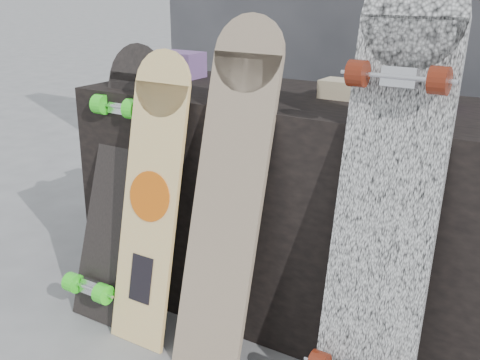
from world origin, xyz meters
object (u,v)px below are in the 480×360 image
Objects in this scene: skateboard_dark at (115,179)px; longboard_celtic at (230,186)px; vendor_table at (305,208)px; longboard_cascadia at (387,195)px; longboard_geisha at (151,192)px.

longboard_celtic is at bearing -2.89° from skateboard_dark.
vendor_table is at bearing 77.94° from longboard_celtic.
longboard_cascadia is 1.01m from skateboard_dark.
skateboard_dark is at bearing 164.55° from longboard_geisha.
longboard_geisha is 0.30m from longboard_celtic.
longboard_geisha is 1.00× the size of skateboard_dark.
vendor_table is at bearing 30.03° from skateboard_dark.
skateboard_dark is at bearing -149.97° from vendor_table.
vendor_table is 0.69m from skateboard_dark.
skateboard_dark is (-0.22, 0.06, -0.01)m from longboard_geisha.
longboard_celtic reaches higher than longboard_geisha.
longboard_celtic is 1.13× the size of skateboard_dark.
longboard_cascadia is (0.41, -0.35, 0.24)m from vendor_table.
longboard_geisha is at bearing -15.45° from skateboard_dark.
longboard_geisha is 0.23m from skateboard_dark.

